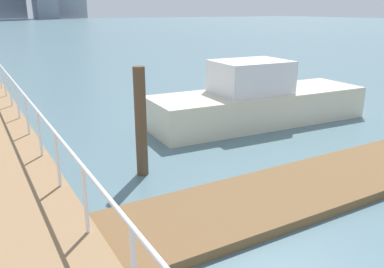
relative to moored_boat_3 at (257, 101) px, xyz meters
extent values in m
plane|color=slate|center=(-3.64, 7.79, -0.71)|extent=(300.00, 300.00, 0.00)
cube|color=brown|center=(0.14, -4.54, -0.62)|extent=(14.57, 2.00, 0.18)
cylinder|color=white|center=(-6.79, -4.50, 0.21)|extent=(0.06, 0.06, 1.05)
cylinder|color=white|center=(-6.79, -2.66, 0.21)|extent=(0.06, 0.06, 1.05)
cylinder|color=white|center=(-6.79, -0.82, 0.21)|extent=(0.06, 0.06, 1.05)
cylinder|color=white|center=(-6.79, 1.03, 0.21)|extent=(0.06, 0.06, 1.05)
cylinder|color=white|center=(-6.79, 2.87, 0.21)|extent=(0.06, 0.06, 1.05)
cylinder|color=white|center=(-6.79, 4.71, 0.21)|extent=(0.06, 0.06, 1.05)
cylinder|color=white|center=(-6.79, 6.56, 0.21)|extent=(0.06, 0.06, 1.05)
cylinder|color=white|center=(-6.79, 8.40, 0.21)|extent=(0.06, 0.06, 1.05)
cylinder|color=white|center=(-6.79, -1.74, 0.74)|extent=(0.06, 27.65, 0.06)
cylinder|color=brown|center=(-4.89, -2.05, 0.49)|extent=(0.26, 0.26, 2.42)
cube|color=beige|center=(0.07, 0.00, -0.20)|extent=(7.34, 2.53, 1.03)
cube|color=white|center=(-0.30, 0.02, 0.82)|extent=(2.37, 1.83, 1.00)
camera|label=1|loc=(-8.01, -9.70, 2.83)|focal=36.86mm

